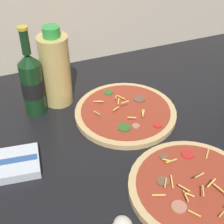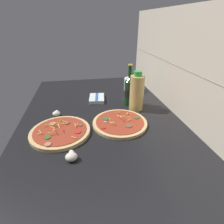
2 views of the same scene
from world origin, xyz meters
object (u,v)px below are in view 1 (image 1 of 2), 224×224
at_px(pizza_near, 193,188).
at_px(beer_bottle, 32,83).
at_px(oil_bottle, 56,69).
at_px(dish_towel, 8,165).
at_px(pizza_far, 126,113).

relative_size(pizza_near, beer_bottle, 1.11).
bearing_deg(beer_bottle, pizza_near, -57.51).
xyz_separation_m(oil_bottle, dish_towel, (-0.19, -0.23, -0.10)).
distance_m(oil_bottle, dish_towel, 0.31).
bearing_deg(dish_towel, pizza_near, -30.30).
distance_m(pizza_far, beer_bottle, 0.28).
relative_size(pizza_near, dish_towel, 1.83).
height_order(pizza_near, pizza_far, pizza_near).
bearing_deg(pizza_far, pizza_near, -83.93).
xyz_separation_m(beer_bottle, oil_bottle, (0.08, 0.03, 0.01)).
relative_size(pizza_near, pizza_far, 1.00).
xyz_separation_m(pizza_near, beer_bottle, (-0.27, 0.43, 0.09)).
height_order(pizza_near, beer_bottle, beer_bottle).
bearing_deg(pizza_far, beer_bottle, 154.33).
xyz_separation_m(pizza_far, oil_bottle, (-0.16, 0.14, 0.10)).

